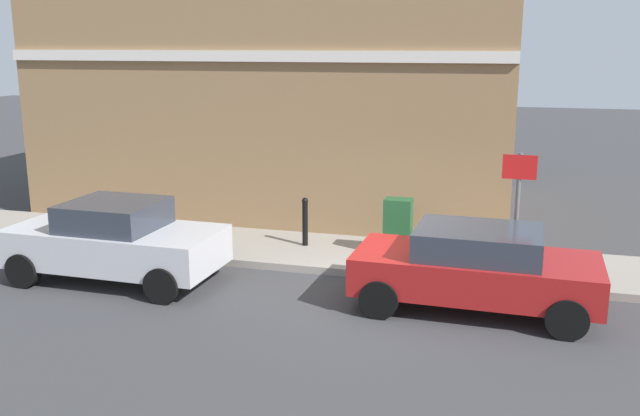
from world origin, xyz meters
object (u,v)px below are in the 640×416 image
object	(u,v)px
car_silver	(116,241)
street_sign	(518,196)
car_red	(476,267)
utility_cabinet	(398,229)
bollard_near_cabinet	(305,220)

from	to	relation	value
car_silver	street_sign	xyz separation A→B (m)	(1.74, -7.15, 0.89)
car_red	street_sign	size ratio (longest dim) A/B	1.75
car_silver	utility_cabinet	xyz separation A→B (m)	(2.58, -4.87, -0.09)
car_red	utility_cabinet	size ratio (longest dim) A/B	3.49
car_silver	utility_cabinet	distance (m)	5.51
utility_cabinet	street_sign	size ratio (longest dim) A/B	0.50
utility_cabinet	bollard_near_cabinet	world-z (taller)	utility_cabinet
car_red	car_silver	bearing A→B (deg)	3.85
bollard_near_cabinet	car_red	bearing A→B (deg)	-123.35
car_red	car_silver	xyz separation A→B (m)	(-0.26, 6.55, 0.03)
car_red	utility_cabinet	bearing A→B (deg)	-52.49
car_red	utility_cabinet	distance (m)	2.87
bollard_near_cabinet	street_sign	bearing A→B (deg)	-102.44
utility_cabinet	bollard_near_cabinet	size ratio (longest dim) A/B	1.11
utility_cabinet	car_silver	bearing A→B (deg)	117.96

